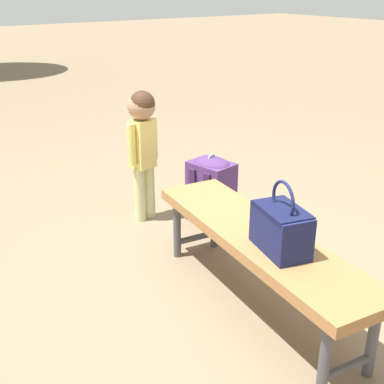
{
  "coord_description": "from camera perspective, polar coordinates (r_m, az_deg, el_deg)",
  "views": [
    {
      "loc": [
        -2.11,
        1.77,
        1.68
      ],
      "look_at": [
        0.32,
        0.05,
        0.45
      ],
      "focal_mm": 47.71,
      "sensor_mm": 36.0,
      "label": 1
    }
  ],
  "objects": [
    {
      "name": "child_standing",
      "position": [
        3.71,
        -5.54,
        6.29
      ],
      "size": [
        0.2,
        0.26,
        0.98
      ],
      "color": "#CCCC8C",
      "rests_on": "ground"
    },
    {
      "name": "backpack_large",
      "position": [
        3.78,
        2.17,
        0.46
      ],
      "size": [
        0.36,
        0.32,
        0.53
      ],
      "color": "#4C2D66",
      "rests_on": "ground"
    },
    {
      "name": "ground_plane",
      "position": [
        3.22,
        4.11,
        -9.02
      ],
      "size": [
        40.0,
        40.0,
        0.0
      ],
      "primitive_type": "plane",
      "color": "#7F6B51",
      "rests_on": "ground"
    },
    {
      "name": "handbag",
      "position": [
        2.52,
        9.93,
        -3.91
      ],
      "size": [
        0.35,
        0.25,
        0.37
      ],
      "color": "#191E4C",
      "rests_on": "park_bench"
    },
    {
      "name": "park_bench",
      "position": [
        2.75,
        7.48,
        -5.63
      ],
      "size": [
        1.64,
        0.59,
        0.45
      ],
      "color": "#9E6B3D",
      "rests_on": "ground"
    }
  ]
}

